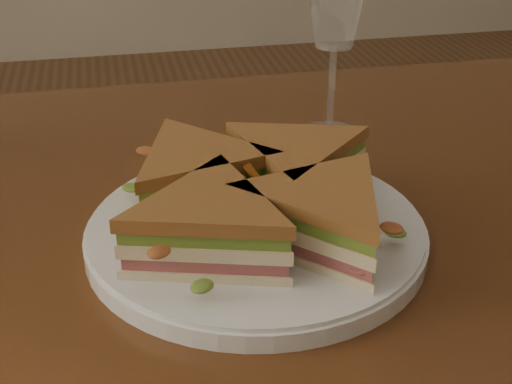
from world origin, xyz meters
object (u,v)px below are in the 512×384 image
plate (256,234)px  spoon (224,176)px  knife (260,150)px  table (218,308)px  sandwich_wedges (256,197)px

plate → spoon: 0.13m
plate → knife: size_ratio=1.39×
table → sandwich_wedges: size_ratio=3.82×
sandwich_wedges → plate: bearing=-146.3°
sandwich_wedges → knife: (0.05, 0.18, -0.04)m
table → plate: size_ratio=4.00×
sandwich_wedges → knife: size_ratio=1.46×
sandwich_wedges → table: bearing=127.3°
table → sandwich_wedges: 0.15m
spoon → knife: bearing=21.5°
plate → sandwich_wedges: size_ratio=0.95×
plate → spoon: bearing=93.1°
plate → knife: bearing=76.3°
spoon → plate: bearing=-114.3°
sandwich_wedges → spoon: bearing=93.1°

